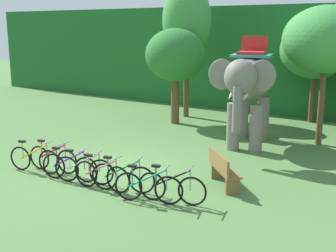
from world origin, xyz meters
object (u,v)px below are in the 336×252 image
object	(u,v)px
tree_right	(326,40)
bike_white	(84,169)
tree_center_left	(187,21)
bike_black	(172,187)
tree_far_left	(175,56)
bike_teal	(148,187)
elephant	(249,84)
bike_pink	(102,176)
bike_red	(53,159)
bike_green	(123,177)
tree_center_right	(315,50)
bike_purple	(70,167)
bike_yellow	(34,159)
wooden_bench	(223,169)

from	to	relation	value
tree_right	bike_white	xyz separation A→B (m)	(-4.20, -7.47, -3.28)
tree_center_left	tree_right	bearing A→B (deg)	-15.23
bike_black	tree_right	bearing A→B (deg)	78.38
tree_far_left	bike_teal	world-z (taller)	tree_far_left
elephant	bike_pink	bearing A→B (deg)	-103.25
bike_red	bike_green	world-z (taller)	same
tree_center_right	bike_purple	xyz separation A→B (m)	(-3.38, -11.19, -2.74)
bike_white	bike_black	size ratio (longest dim) A/B	0.98
bike_white	bike_teal	xyz separation A→B (m)	(2.21, -0.14, 0.00)
elephant	bike_purple	xyz separation A→B (m)	(-2.63, -5.90, -1.82)
bike_white	bike_pink	size ratio (longest dim) A/B	0.96
bike_purple	bike_white	distance (m)	0.49
bike_yellow	wooden_bench	world-z (taller)	bike_yellow
bike_pink	bike_teal	world-z (taller)	same
bike_pink	bike_black	distance (m)	1.97
tree_far_left	tree_center_right	xyz separation A→B (m)	(4.88, 3.43, 0.22)
tree_right	bike_pink	xyz separation A→B (m)	(-3.46, -7.59, -3.28)
bike_red	bike_white	xyz separation A→B (m)	(1.43, -0.24, 0.00)
bike_red	bike_pink	size ratio (longest dim) A/B	1.00
bike_yellow	bike_red	bearing A→B (deg)	38.56
tree_far_left	bike_purple	xyz separation A→B (m)	(1.50, -7.76, -2.52)
tree_center_left	elephant	world-z (taller)	tree_center_left
bike_green	bike_teal	bearing A→B (deg)	-13.43
tree_right	bike_teal	bearing A→B (deg)	-104.61
elephant	tree_far_left	bearing A→B (deg)	155.70
tree_center_right	bike_pink	xyz separation A→B (m)	(-2.16, -11.28, -2.74)
tree_right	elephant	world-z (taller)	tree_right
tree_right	bike_purple	xyz separation A→B (m)	(-4.68, -7.51, -3.28)
tree_far_left	tree_right	world-z (taller)	tree_right
bike_purple	wooden_bench	bearing A→B (deg)	26.69
bike_pink	bike_green	distance (m)	0.56
tree_center_left	tree_right	size ratio (longest dim) A/B	1.24
bike_yellow	bike_purple	distance (m)	1.35
elephant	bike_yellow	xyz separation A→B (m)	(-3.98, -5.95, -1.82)
wooden_bench	bike_black	bearing A→B (deg)	-106.84
tree_center_left	tree_center_right	bearing A→B (deg)	19.99
tree_far_left	elephant	bearing A→B (deg)	-24.30
elephant	bike_white	bearing A→B (deg)	-110.11
elephant	bike_green	size ratio (longest dim) A/B	2.58
bike_teal	bike_black	distance (m)	0.56
tree_center_right	wooden_bench	bearing A→B (deg)	-88.15
bike_red	bike_black	world-z (taller)	same
tree_center_left	bike_black	size ratio (longest dim) A/B	3.56
tree_right	wooden_bench	world-z (taller)	tree_right
bike_pink	bike_teal	bearing A→B (deg)	-0.87
tree_center_right	bike_yellow	world-z (taller)	tree_center_right
bike_teal	tree_far_left	bearing A→B (deg)	118.06
tree_right	elephant	size ratio (longest dim) A/B	1.13
tree_center_left	bike_teal	size ratio (longest dim) A/B	3.63
bike_yellow	wooden_bench	distance (m)	5.38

